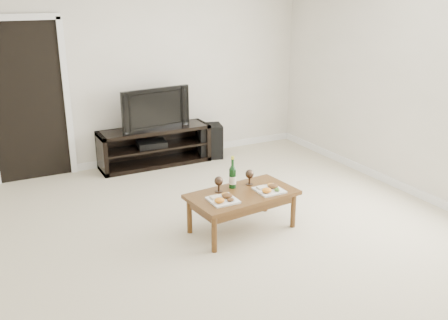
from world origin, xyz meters
TOP-DOWN VIEW (x-y plane):
  - floor at (0.00, 0.00)m, footprint 5.50×5.50m
  - back_wall at (0.00, 2.77)m, footprint 5.00×0.04m
  - doorway at (-1.55, 2.73)m, footprint 0.90×0.02m
  - media_console at (0.05, 2.50)m, footprint 1.58×0.45m
  - television at (0.05, 2.50)m, footprint 1.03×0.26m
  - av_receiver at (0.00, 2.48)m, footprint 0.43×0.35m
  - subwoofer at (0.91, 2.45)m, footprint 0.41×0.41m
  - coffee_table at (0.16, 0.12)m, footprint 1.16×0.71m
  - plate_left at (-0.12, 0.03)m, footprint 0.27×0.27m
  - plate_right at (0.43, 0.04)m, footprint 0.27×0.27m
  - wine_bottle at (0.13, 0.30)m, footprint 0.07×0.07m
  - goblet_left at (-0.05, 0.26)m, footprint 0.09×0.09m
  - goblet_right at (0.34, 0.29)m, footprint 0.09×0.09m

SIDE VIEW (x-z plane):
  - floor at x=0.00m, z-range 0.00..0.00m
  - coffee_table at x=0.16m, z-range 0.00..0.42m
  - subwoofer at x=0.91m, z-range 0.00..0.50m
  - media_console at x=0.05m, z-range 0.00..0.55m
  - av_receiver at x=0.00m, z-range 0.29..0.36m
  - plate_left at x=-0.12m, z-range 0.42..0.49m
  - plate_right at x=0.43m, z-range 0.42..0.49m
  - goblet_left at x=-0.05m, z-range 0.42..0.59m
  - goblet_right at x=0.34m, z-range 0.42..0.59m
  - wine_bottle at x=0.13m, z-range 0.42..0.77m
  - television at x=0.05m, z-range 0.55..1.14m
  - doorway at x=-1.55m, z-range 0.00..2.05m
  - back_wall at x=0.00m, z-range 0.00..2.60m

